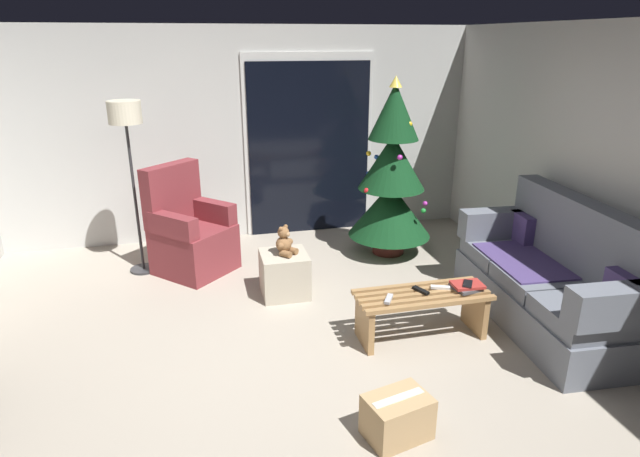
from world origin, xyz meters
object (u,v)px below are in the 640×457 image
(armchair, at_px, (190,235))
(cell_phone, at_px, (468,284))
(remote_black, at_px, (421,290))
(christmas_tree, at_px, (391,179))
(floor_lamp, at_px, (127,130))
(remote_silver, at_px, (389,299))
(book_stack, at_px, (467,286))
(coffee_table, at_px, (422,308))
(ottoman, at_px, (284,274))
(teddy_bear_chestnut, at_px, (285,242))
(cardboard_box_taped_mid_floor, at_px, (397,417))
(remote_white, at_px, (440,287))
(couch, at_px, (552,280))

(armchair, bearing_deg, cell_phone, -40.39)
(remote_black, distance_m, armchair, 2.57)
(christmas_tree, relative_size, floor_lamp, 1.11)
(remote_silver, bearing_deg, book_stack, 34.28)
(coffee_table, xyz_separation_m, ottoman, (-0.96, 1.04, -0.06))
(remote_silver, xyz_separation_m, armchair, (-1.51, 1.89, -0.01))
(floor_lamp, bearing_deg, teddy_bear_chestnut, -33.31)
(remote_silver, distance_m, cell_phone, 0.69)
(remote_black, height_order, armchair, armchair)
(cell_phone, distance_m, ottoman, 1.73)
(cardboard_box_taped_mid_floor, bearing_deg, armchair, 112.68)
(remote_white, distance_m, floor_lamp, 3.33)
(armchair, bearing_deg, cardboard_box_taped_mid_floor, -67.32)
(armchair, height_order, floor_lamp, floor_lamp)
(christmas_tree, bearing_deg, remote_white, -97.01)
(couch, xyz_separation_m, teddy_bear_chestnut, (-2.13, 1.05, 0.14))
(coffee_table, bearing_deg, remote_silver, -169.81)
(book_stack, xyz_separation_m, cell_phone, (-0.00, -0.02, 0.03))
(cardboard_box_taped_mid_floor, bearing_deg, book_stack, 46.19)
(teddy_bear_chestnut, bearing_deg, ottoman, 132.88)
(remote_white, height_order, cardboard_box_taped_mid_floor, remote_white)
(armchair, bearing_deg, remote_white, -41.95)
(teddy_bear_chestnut, bearing_deg, remote_silver, -59.48)
(remote_black, height_order, remote_white, same)
(armchair, distance_m, ottoman, 1.19)
(book_stack, distance_m, cardboard_box_taped_mid_floor, 1.47)
(armchair, xyz_separation_m, ottoman, (0.87, -0.80, -0.19))
(coffee_table, distance_m, teddy_bear_chestnut, 1.43)
(book_stack, xyz_separation_m, teddy_bear_chestnut, (-1.33, 1.05, 0.11))
(coffee_table, distance_m, armchair, 2.59)
(teddy_bear_chestnut, bearing_deg, cardboard_box_taped_mid_floor, -80.85)
(couch, distance_m, ottoman, 2.40)
(coffee_table, relative_size, remote_silver, 7.05)
(remote_white, relative_size, ottoman, 0.35)
(cell_phone, height_order, ottoman, cell_phone)
(remote_black, xyz_separation_m, floor_lamp, (-2.33, 1.91, 1.09))
(couch, height_order, teddy_bear_chestnut, couch)
(remote_black, xyz_separation_m, armchair, (-1.82, 1.81, -0.01))
(remote_silver, relative_size, book_stack, 0.61)
(remote_white, bearing_deg, remote_black, -64.35)
(remote_silver, distance_m, armchair, 2.42)
(remote_black, xyz_separation_m, ottoman, (-0.95, 1.01, -0.21))
(remote_silver, height_order, teddy_bear_chestnut, teddy_bear_chestnut)
(teddy_bear_chestnut, bearing_deg, christmas_tree, 30.04)
(ottoman, bearing_deg, armchair, 137.33)
(coffee_table, height_order, teddy_bear_chestnut, teddy_bear_chestnut)
(book_stack, bearing_deg, floor_lamp, 144.22)
(couch, xyz_separation_m, remote_white, (-1.00, 0.06, 0.02))
(remote_silver, height_order, ottoman, remote_silver)
(remote_silver, relative_size, teddy_bear_chestnut, 0.55)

